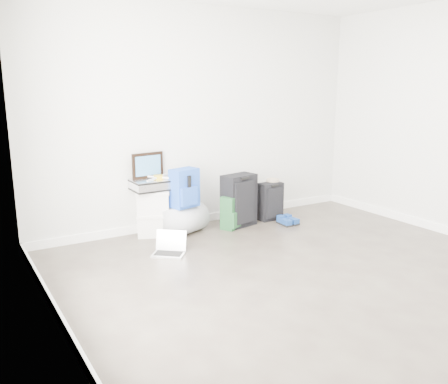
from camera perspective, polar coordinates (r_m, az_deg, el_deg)
ground at (r=4.35m, az=13.96°, el=-11.48°), size 5.00×5.00×0.00m
room_envelope at (r=3.99m, az=15.13°, el=11.81°), size 4.52×5.02×2.71m
boxes_stack at (r=5.69m, az=-8.59°, el=-2.46°), size 0.47×0.43×0.55m
briefcase at (r=5.61m, az=-8.70°, el=0.86°), size 0.45×0.33×0.13m
painting at (r=5.66m, az=-9.16°, el=3.18°), size 0.40×0.08×0.30m
drone at (r=5.60m, az=-7.90°, el=1.79°), size 0.41×0.41×0.05m
duffel_bag at (r=5.71m, az=-4.81°, el=-3.38°), size 0.64×0.52×0.34m
blue_backpack at (r=5.59m, az=-4.74°, el=0.40°), size 0.37×0.31×0.46m
large_suitcase at (r=5.97m, az=1.84°, el=-1.03°), size 0.46×0.34×0.66m
green_backpack at (r=5.91m, az=1.03°, el=-2.49°), size 0.34×0.32×0.41m
carry_on at (r=6.29m, az=5.61°, el=-1.14°), size 0.32×0.21×0.50m
shoes at (r=6.16m, az=7.66°, el=-3.51°), size 0.22×0.25×0.08m
rolled_rug at (r=6.40m, az=5.85°, el=-0.75°), size 0.17×0.17×0.53m
laptop at (r=5.11m, az=-6.56°, el=-6.74°), size 0.40×0.39×0.24m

